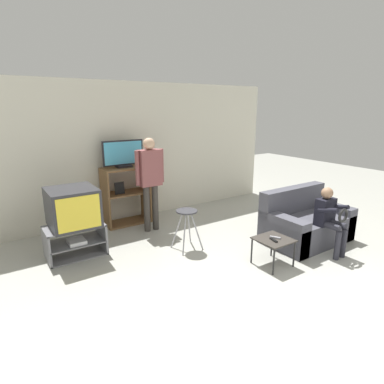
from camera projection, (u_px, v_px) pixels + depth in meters
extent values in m
plane|color=#ADADA3|center=(312.00, 329.00, 3.20)|extent=(18.00, 18.00, 0.00)
cube|color=silver|center=(134.00, 152.00, 6.19)|extent=(6.40, 0.06, 2.60)
cube|color=slate|center=(77.00, 254.00, 4.79)|extent=(0.82, 0.51, 0.02)
cube|color=slate|center=(75.00, 242.00, 4.73)|extent=(0.79, 0.51, 0.02)
cube|color=slate|center=(74.00, 226.00, 4.67)|extent=(0.82, 0.51, 0.02)
cube|color=slate|center=(47.00, 247.00, 4.52)|extent=(0.03, 0.51, 0.47)
cube|color=slate|center=(102.00, 235.00, 4.94)|extent=(0.03, 0.51, 0.47)
cube|color=white|center=(76.00, 241.00, 4.68)|extent=(0.24, 0.28, 0.05)
cube|color=#2D2D33|center=(73.00, 207.00, 4.61)|extent=(0.66, 0.68, 0.55)
cube|color=yellow|center=(79.00, 213.00, 4.34)|extent=(0.58, 0.01, 0.47)
cube|color=brown|center=(105.00, 199.00, 5.76)|extent=(0.03, 0.44, 1.07)
cube|color=brown|center=(146.00, 193.00, 6.19)|extent=(0.03, 0.44, 1.07)
cube|color=brown|center=(128.00, 222.00, 6.11)|extent=(0.77, 0.44, 0.03)
cube|color=brown|center=(126.00, 193.00, 5.96)|extent=(0.77, 0.44, 0.03)
cube|color=brown|center=(125.00, 168.00, 5.84)|extent=(0.77, 0.44, 0.03)
cube|color=black|center=(120.00, 188.00, 5.80)|extent=(0.18, 0.04, 0.22)
cube|color=black|center=(124.00, 166.00, 5.85)|extent=(0.27, 0.20, 0.04)
cube|color=black|center=(123.00, 153.00, 5.78)|extent=(0.76, 0.04, 0.45)
cube|color=#4CB7E0|center=(124.00, 153.00, 5.77)|extent=(0.71, 0.01, 0.40)
cylinder|color=#99999E|center=(184.00, 234.00, 4.78)|extent=(0.17, 0.15, 0.61)
cylinder|color=#99999E|center=(197.00, 231.00, 4.90)|extent=(0.17, 0.15, 0.61)
cylinder|color=#99999E|center=(177.00, 230.00, 4.95)|extent=(0.17, 0.15, 0.61)
cylinder|color=#99999E|center=(189.00, 227.00, 5.07)|extent=(0.17, 0.15, 0.61)
cylinder|color=#333338|center=(187.00, 211.00, 4.85)|extent=(0.33, 0.33, 0.02)
cube|color=#38332D|center=(274.00, 239.00, 4.40)|extent=(0.45, 0.45, 0.02)
cylinder|color=black|center=(274.00, 262.00, 4.18)|extent=(0.02, 0.02, 0.37)
cylinder|color=black|center=(294.00, 254.00, 4.39)|extent=(0.02, 0.02, 0.37)
cylinder|color=black|center=(252.00, 251.00, 4.50)|extent=(0.02, 0.02, 0.37)
cylinder|color=black|center=(272.00, 244.00, 4.72)|extent=(0.02, 0.02, 0.37)
cube|color=black|center=(274.00, 240.00, 4.33)|extent=(0.07, 0.15, 0.02)
cube|color=gray|center=(275.00, 237.00, 4.42)|extent=(0.10, 0.14, 0.02)
cube|color=#4C4C56|center=(307.00, 229.00, 5.23)|extent=(1.40, 0.85, 0.43)
cube|color=#4C4C56|center=(293.00, 199.00, 5.39)|extent=(1.40, 0.20, 0.42)
cube|color=#4C4C56|center=(283.00, 233.00, 4.90)|extent=(0.22, 0.85, 0.55)
cube|color=#4C4C56|center=(329.00, 218.00, 5.54)|extent=(0.22, 0.85, 0.55)
cylinder|color=#3D3833|center=(147.00, 209.00, 5.61)|extent=(0.11, 0.11, 0.82)
cylinder|color=#3D3833|center=(155.00, 207.00, 5.70)|extent=(0.11, 0.11, 0.82)
cube|color=#8C4C4C|center=(150.00, 168.00, 5.47)|extent=(0.38, 0.20, 0.62)
cylinder|color=#8C4C4C|center=(137.00, 168.00, 5.34)|extent=(0.08, 0.08, 0.59)
cylinder|color=#8C4C4C|center=(161.00, 166.00, 5.59)|extent=(0.08, 0.08, 0.59)
sphere|color=#DBAD89|center=(149.00, 144.00, 5.37)|extent=(0.20, 0.20, 0.20)
cylinder|color=#2D2D38|center=(337.00, 246.00, 4.60)|extent=(0.08, 0.08, 0.43)
cylinder|color=#2D2D38|center=(343.00, 243.00, 4.68)|extent=(0.08, 0.08, 0.43)
cylinder|color=#2D2D38|center=(330.00, 226.00, 4.65)|extent=(0.09, 0.30, 0.09)
cylinder|color=#2D2D38|center=(336.00, 224.00, 4.73)|extent=(0.09, 0.30, 0.09)
cube|color=black|center=(325.00, 212.00, 4.77)|extent=(0.30, 0.17, 0.41)
cylinder|color=black|center=(328.00, 210.00, 4.57)|extent=(0.06, 0.31, 0.14)
cylinder|color=black|center=(339.00, 207.00, 4.72)|extent=(0.06, 0.31, 0.14)
sphere|color=#A37A5B|center=(327.00, 193.00, 4.70)|extent=(0.17, 0.17, 0.17)
torus|color=black|center=(343.00, 216.00, 4.54)|extent=(0.21, 0.04, 0.21)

